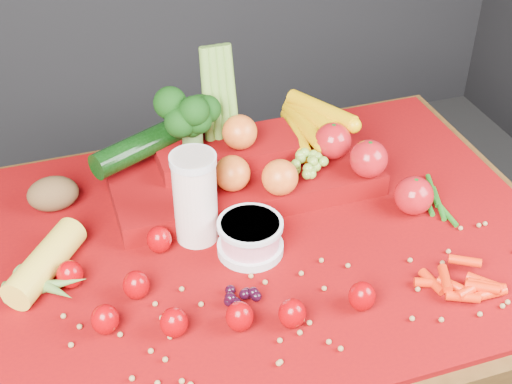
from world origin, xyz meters
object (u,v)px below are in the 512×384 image
object	(u,v)px
milk_glass	(195,195)
yogurt_bowl	(250,236)
produce_mound	(253,160)
table	(259,279)

from	to	relation	value
milk_glass	yogurt_bowl	world-z (taller)	milk_glass
yogurt_bowl	produce_mound	world-z (taller)	produce_mound
milk_glass	yogurt_bowl	bearing A→B (deg)	-41.29
table	yogurt_bowl	xyz separation A→B (m)	(-0.03, -0.03, 0.14)
table	produce_mound	size ratio (longest dim) A/B	1.81
produce_mound	yogurt_bowl	bearing A→B (deg)	-109.88
milk_glass	produce_mound	distance (m)	0.19
yogurt_bowl	produce_mound	size ratio (longest dim) A/B	0.19
yogurt_bowl	milk_glass	bearing A→B (deg)	138.71
milk_glass	yogurt_bowl	size ratio (longest dim) A/B	1.48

